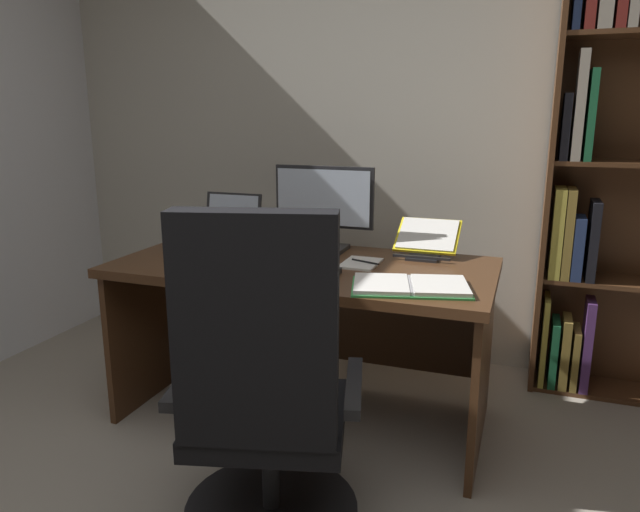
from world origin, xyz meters
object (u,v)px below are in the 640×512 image
computer_mouse (223,262)px  notepad (361,263)px  reading_stand_with_book (427,239)px  monitor (324,208)px  laptop (225,232)px  pen (365,262)px  keyboard (288,270)px  open_binder (410,286)px  desk (310,300)px  office_chair (264,407)px  bookshelf (621,167)px

computer_mouse → notepad: computer_mouse is taller
computer_mouse → reading_stand_with_book: (0.78, 0.51, 0.06)m
computer_mouse → monitor: bearing=56.1°
laptop → pen: size_ratio=2.23×
monitor → keyboard: bearing=-90.0°
keyboard → open_binder: (0.52, -0.05, -0.00)m
desk → pen: (0.26, -0.02, 0.21)m
desk → monitor: size_ratio=3.39×
laptop → open_binder: laptop is taller
laptop → notepad: size_ratio=1.49×
reading_stand_with_book → keyboard: bearing=-133.5°
desk → pen: pen is taller
desk → pen: bearing=-3.3°
laptop → open_binder: bearing=-25.3°
desk → laptop: laptop is taller
open_binder → pen: 0.38m
reading_stand_with_book → notepad: reading_stand_with_book is taller
pen → reading_stand_with_book: bearing=51.5°
laptop → pen: bearing=-15.0°
notepad → office_chair: bearing=-94.4°
office_chair → reading_stand_with_book: office_chair is taller
laptop → keyboard: 0.70m
desk → open_binder: size_ratio=3.36×
bookshelf → reading_stand_with_book: size_ratio=8.05×
desk → pen: 0.34m
monitor → keyboard: monitor is taller
pen → office_chair: bearing=-95.8°
computer_mouse → open_binder: computer_mouse is taller
reading_stand_with_book → pen: reading_stand_with_book is taller
bookshelf → laptop: bearing=-165.7°
monitor → notepad: bearing=-40.9°
monitor → pen: bearing=-38.7°
computer_mouse → open_binder: (0.82, -0.05, -0.01)m
notepad → pen: pen is taller
office_chair → computer_mouse: 0.84m
open_binder → reading_stand_with_book: bearing=79.3°
office_chair → laptop: office_chair is taller
monitor → keyboard: (-0.00, -0.45, -0.19)m
keyboard → pen: keyboard is taller
bookshelf → computer_mouse: bearing=-150.2°
office_chair → notepad: office_chair is taller
pen → notepad: bearing=180.0°
bookshelf → monitor: 1.40m
desk → bookshelf: bearing=27.1°
pen → bookshelf: bearing=33.3°
laptop → desk: bearing=-20.4°
laptop → notepad: 0.81m
bookshelf → laptop: (-1.84, -0.47, -0.34)m
bookshelf → pen: (-1.04, -0.68, -0.38)m
desk → keyboard: size_ratio=3.91×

